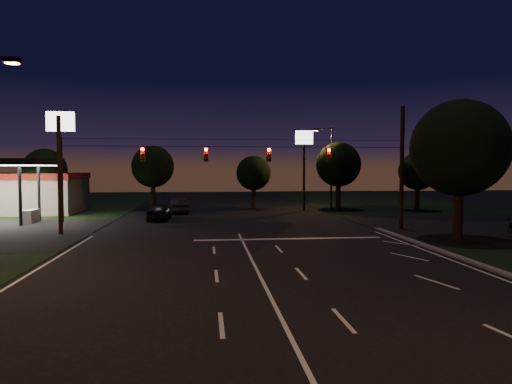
{
  "coord_description": "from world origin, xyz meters",
  "views": [
    {
      "loc": [
        -2.22,
        -16.9,
        4.5
      ],
      "look_at": [
        0.91,
        11.53,
        3.0
      ],
      "focal_mm": 32.0,
      "sensor_mm": 36.0,
      "label": 1
    }
  ],
  "objects": [
    {
      "name": "stop_bar",
      "position": [
        3.0,
        11.5,
        0.01
      ],
      "size": [
        12.0,
        0.5,
        0.01
      ],
      "primitive_type": "cube",
      "color": "silver",
      "rests_on": "ground"
    },
    {
      "name": "gas_station",
      "position": [
        -21.86,
        30.39,
        2.38
      ],
      "size": [
        14.2,
        16.1,
        5.25
      ],
      "color": "gray",
      "rests_on": "ground"
    },
    {
      "name": "tree_far_d",
      "position": [
        12.02,
        31.13,
        4.83
      ],
      "size": [
        4.8,
        4.8,
        7.3
      ],
      "color": "black",
      "rests_on": "ground"
    },
    {
      "name": "car_oncoming_b",
      "position": [
        -5.03,
        28.96,
        0.74
      ],
      "size": [
        2.39,
        4.72,
        1.48
      ],
      "primitive_type": "imported",
      "rotation": [
        0.0,
        0.0,
        3.33
      ],
      "color": "black",
      "rests_on": "ground"
    },
    {
      "name": "pole_sign_right",
      "position": [
        8.0,
        30.0,
        6.24
      ],
      "size": [
        1.8,
        0.3,
        8.4
      ],
      "color": "black",
      "rests_on": "ground"
    },
    {
      "name": "tree_far_e",
      "position": [
        20.02,
        29.11,
        4.11
      ],
      "size": [
        4.0,
        4.0,
        6.18
      ],
      "color": "black",
      "rests_on": "ground"
    },
    {
      "name": "ground",
      "position": [
        0.0,
        0.0,
        0.0
      ],
      "size": [
        140.0,
        140.0,
        0.0
      ],
      "primitive_type": "plane",
      "color": "black",
      "rests_on": "ground"
    },
    {
      "name": "car_oncoming_a",
      "position": [
        -6.28,
        23.13,
        0.78
      ],
      "size": [
        1.91,
        4.6,
        1.56
      ],
      "primitive_type": "imported",
      "rotation": [
        0.0,
        0.0,
        3.13
      ],
      "color": "black",
      "rests_on": "ground"
    },
    {
      "name": "cross_street_right",
      "position": [
        20.0,
        16.0,
        0.0
      ],
      "size": [
        20.0,
        16.0,
        0.02
      ],
      "primitive_type": "cube",
      "color": "black",
      "rests_on": "ground"
    },
    {
      "name": "street_light_right_far",
      "position": [
        11.24,
        32.0,
        5.24
      ],
      "size": [
        2.2,
        0.35,
        9.0
      ],
      "color": "black",
      "rests_on": "ground"
    },
    {
      "name": "signal_span",
      "position": [
        -0.0,
        14.96,
        5.5
      ],
      "size": [
        24.0,
        0.4,
        1.56
      ],
      "color": "black",
      "rests_on": "ground"
    },
    {
      "name": "utility_pole_left",
      "position": [
        -12.0,
        15.0,
        0.0
      ],
      "size": [
        0.28,
        0.28,
        8.0
      ],
      "primitive_type": "cylinder",
      "color": "black",
      "rests_on": "ground"
    },
    {
      "name": "tree_far_b",
      "position": [
        -7.98,
        34.13,
        4.61
      ],
      "size": [
        4.6,
        4.6,
        6.98
      ],
      "color": "black",
      "rests_on": "ground"
    },
    {
      "name": "tree_far_c",
      "position": [
        3.02,
        33.1,
        3.9
      ],
      "size": [
        3.8,
        3.8,
        5.86
      ],
      "color": "black",
      "rests_on": "ground"
    },
    {
      "name": "utility_pole_right",
      "position": [
        12.0,
        15.0,
        0.0
      ],
      "size": [
        0.3,
        0.3,
        9.0
      ],
      "primitive_type": "cylinder",
      "color": "black",
      "rests_on": "ground"
    },
    {
      "name": "pole_sign_left_near",
      "position": [
        -14.0,
        22.0,
        6.98
      ],
      "size": [
        2.2,
        0.3,
        9.1
      ],
      "color": "black",
      "rests_on": "ground"
    },
    {
      "name": "tree_right_near",
      "position": [
        13.53,
        10.17,
        5.68
      ],
      "size": [
        6.0,
        6.0,
        8.76
      ],
      "color": "black",
      "rests_on": "ground"
    },
    {
      "name": "center_line",
      "position": [
        0.0,
        -6.0,
        0.01
      ],
      "size": [
        0.14,
        40.0,
        0.01
      ],
      "primitive_type": "cube",
      "color": "silver",
      "rests_on": "ground"
    },
    {
      "name": "tree_far_a",
      "position": [
        -17.98,
        30.12,
        4.26
      ],
      "size": [
        4.2,
        4.2,
        6.42
      ],
      "color": "black",
      "rests_on": "ground"
    }
  ]
}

